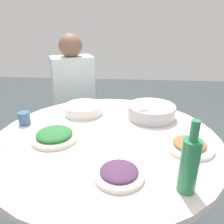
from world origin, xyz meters
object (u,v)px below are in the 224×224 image
rice_bowl (151,111)px  soup_bowl (83,109)px  round_dining_table (107,158)px  green_bottle (189,164)px  tea_cup_far (24,118)px  diner_left (73,87)px  stool_for_diner_left (77,140)px  dish_eggplant (119,173)px  dish_greens (54,135)px  dish_stirfry (189,145)px

rice_bowl → soup_bowl: rice_bowl is taller
round_dining_table → green_bottle: size_ratio=4.25×
tea_cup_far → diner_left: bearing=171.0°
round_dining_table → green_bottle: green_bottle is taller
stool_for_diner_left → diner_left: 0.53m
soup_bowl → diner_left: diner_left is taller
green_bottle → diner_left: diner_left is taller
dish_eggplant → diner_left: bearing=-158.3°
stool_for_diner_left → dish_greens: bearing=7.5°
round_dining_table → diner_left: diner_left is taller
soup_bowl → dish_greens: 0.36m
soup_bowl → green_bottle: bearing=36.9°
diner_left → tea_cup_far: bearing=-9.0°
round_dining_table → tea_cup_far: bearing=-102.5°
diner_left → rice_bowl: bearing=48.0°
stool_for_diner_left → tea_cup_far: bearing=-9.0°
dish_stirfry → dish_greens: bearing=-92.8°
rice_bowl → tea_cup_far: bearing=-78.3°
tea_cup_far → dish_greens: bearing=54.3°
rice_bowl → tea_cup_far: size_ratio=3.96×
soup_bowl → dish_greens: size_ratio=1.06×
rice_bowl → dish_eggplant: 0.60m
dish_eggplant → dish_greens: (-0.26, -0.34, 0.01)m
round_dining_table → soup_bowl: bearing=-148.7°
soup_bowl → dish_stirfry: (0.38, 0.58, -0.01)m
round_dining_table → diner_left: size_ratio=1.53×
rice_bowl → dish_greens: bearing=-58.0°
dish_stirfry → tea_cup_far: size_ratio=3.09×
rice_bowl → green_bottle: (0.63, 0.07, 0.07)m
soup_bowl → dish_greens: soup_bowl is taller
dish_eggplant → tea_cup_far: tea_cup_far is taller
dish_stirfry → diner_left: bearing=-139.7°
dish_greens → stool_for_diner_left: (-0.87, -0.12, -0.54)m
soup_bowl → diner_left: (-0.53, -0.19, -0.01)m
green_bottle → stool_for_diner_left: size_ratio=0.65×
dish_stirfry → dish_eggplant: size_ratio=1.14×
dish_stirfry → stool_for_diner_left: (-0.91, -0.77, -0.53)m
dish_greens → green_bottle: green_bottle is taller
round_dining_table → soup_bowl: (-0.29, -0.18, 0.16)m
green_bottle → stool_for_diner_left: 1.51m
green_bottle → soup_bowl: bearing=-143.1°
tea_cup_far → stool_for_diner_left: tea_cup_far is taller
soup_bowl → tea_cup_far: (0.18, -0.31, 0.01)m
stool_for_diner_left → diner_left: bearing=90.0°
rice_bowl → stool_for_diner_left: rice_bowl is taller
round_dining_table → dish_stirfry: 0.43m
soup_bowl → dish_stirfry: size_ratio=1.07×
green_bottle → diner_left: size_ratio=0.36×
rice_bowl → green_bottle: 0.64m
dish_greens → tea_cup_far: 0.28m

